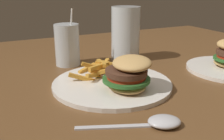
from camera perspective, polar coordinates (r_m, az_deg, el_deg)
dining_table at (r=0.73m, az=16.63°, el=-10.06°), size 1.42×1.23×0.78m
meal_plate_near at (r=0.61m, az=1.22°, el=-1.93°), size 0.29×0.29×0.09m
beer_glass at (r=0.84m, az=2.96°, el=7.51°), size 0.09×0.09×0.17m
juice_glass at (r=0.79m, az=-9.71°, el=5.16°), size 0.07×0.07×0.17m
spoon at (r=0.47m, az=10.42°, el=-11.05°), size 0.09×0.18×0.02m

